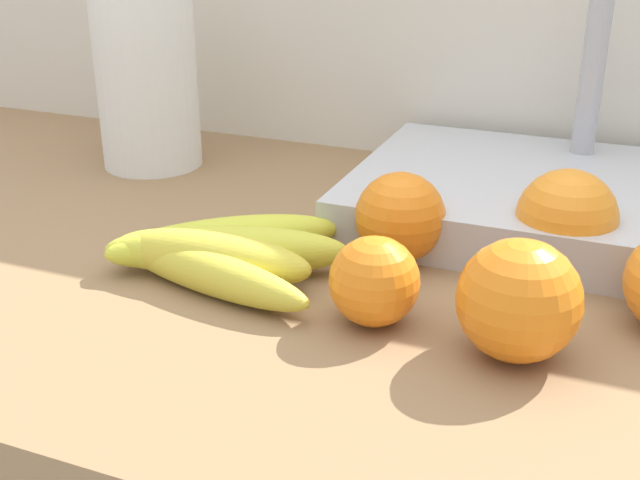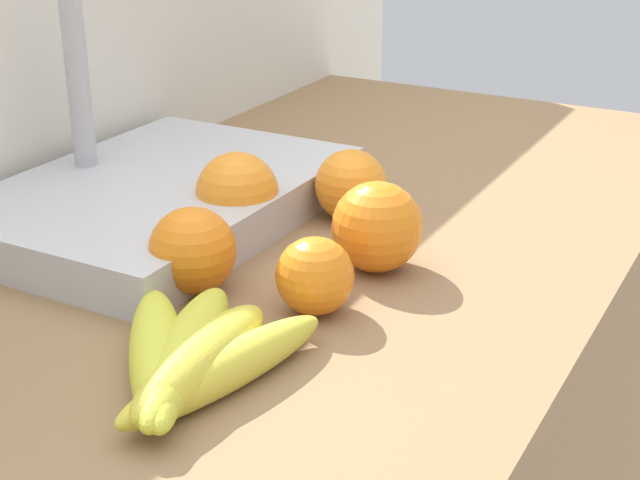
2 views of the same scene
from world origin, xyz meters
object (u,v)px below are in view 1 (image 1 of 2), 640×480
orange_back_left (566,219)px  sink_basin (569,200)px  paper_towel_roll (145,56)px  orange_far_right (519,300)px  orange_center (400,217)px  orange_right (374,281)px  banana_bunch (219,254)px

orange_back_left → sink_basin: (-0.01, 0.10, -0.02)m
paper_towel_roll → sink_basin: paper_towel_roll is taller
orange_far_right → orange_center: (-0.12, 0.12, -0.00)m
orange_far_right → sink_basin: size_ratio=0.21×
orange_center → sink_basin: size_ratio=0.19×
paper_towel_roll → orange_right: bearing=-35.9°
orange_far_right → orange_center: size_ratio=1.09×
orange_right → orange_center: 0.11m
paper_towel_roll → orange_back_left: bearing=-12.5°
orange_far_right → orange_right: size_ratio=1.26×
orange_right → paper_towel_roll: paper_towel_roll is taller
orange_back_left → sink_basin: size_ratio=0.21×
paper_towel_roll → sink_basin: (0.46, -0.01, -0.10)m
banana_bunch → paper_towel_roll: size_ratio=0.73×
banana_bunch → orange_back_left: (0.26, 0.13, 0.02)m
orange_center → paper_towel_roll: paper_towel_roll is taller
orange_back_left → orange_right: bearing=-127.1°
orange_back_left → sink_basin: 0.10m
orange_center → paper_towel_roll: 0.38m
paper_towel_roll → banana_bunch: bearing=-47.4°
orange_right → sink_basin: bearing=66.3°
banana_bunch → orange_back_left: 0.29m
sink_basin → orange_far_right: bearing=-91.3°
orange_center → sink_basin: sink_basin is taller
banana_bunch → orange_back_left: size_ratio=2.42×
orange_far_right → orange_center: 0.17m
banana_bunch → orange_far_right: (0.24, -0.03, 0.02)m
orange_back_left → sink_basin: bearing=93.9°
orange_right → orange_back_left: 0.19m
banana_bunch → sink_basin: bearing=41.7°
sink_basin → orange_back_left: bearing=-86.1°
orange_back_left → sink_basin: sink_basin is taller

